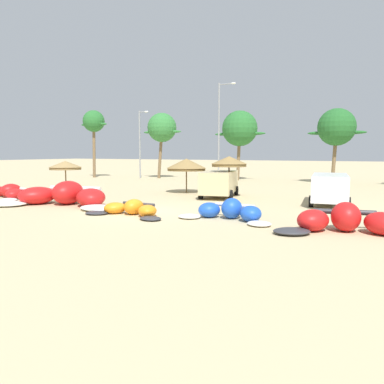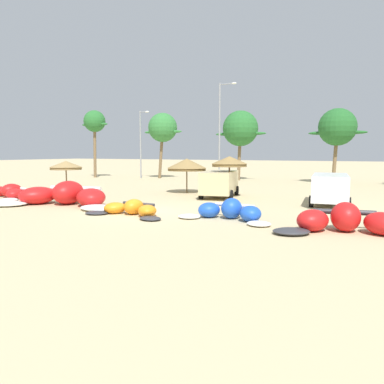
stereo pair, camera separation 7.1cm
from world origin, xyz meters
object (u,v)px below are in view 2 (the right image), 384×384
(parked_van, at_px, (330,187))
(lamppost_west, at_px, (141,141))
(palm_left, at_px, (163,128))
(parked_car_second, at_px, (220,182))
(kite_right_of_center, at_px, (346,222))
(beach_umbrella_near_palms, at_px, (229,161))
(beach_umbrella_middle, at_px, (187,165))
(kite_center, at_px, (229,211))
(palm_leftmost, at_px, (95,123))
(lamppost_west_center, at_px, (221,128))
(palm_center_left, at_px, (337,128))
(kite_far_left, at_px, (7,192))
(palm_left_of_gap, at_px, (240,129))
(kite_left, at_px, (64,196))
(kite_left_of_center, at_px, (131,209))
(beach_umbrella_near_van, at_px, (66,165))

(parked_van, distance_m, lamppost_west, 27.47)
(palm_left, bearing_deg, lamppost_west, -153.31)
(parked_car_second, bearing_deg, palm_left, 132.95)
(kite_right_of_center, bearing_deg, beach_umbrella_near_palms, 133.45)
(lamppost_west, bearing_deg, beach_umbrella_middle, -44.01)
(kite_center, height_order, lamppost_west, lamppost_west)
(palm_leftmost, xyz_separation_m, lamppost_west_center, (16.79, 0.82, -1.09))
(kite_right_of_center, relative_size, lamppost_west_center, 0.55)
(palm_left, xyz_separation_m, palm_center_left, (19.81, 1.01, -0.47))
(kite_far_left, distance_m, parked_car_second, 15.06)
(lamppost_west_center, bearing_deg, palm_leftmost, -177.21)
(palm_left_of_gap, distance_m, lamppost_west, 12.20)
(beach_umbrella_near_palms, relative_size, palm_leftmost, 0.34)
(beach_umbrella_near_palms, bearing_deg, kite_right_of_center, -46.55)
(parked_car_second, relative_size, palm_center_left, 0.67)
(palm_left_of_gap, relative_size, lamppost_west, 0.96)
(kite_right_of_center, xyz_separation_m, lamppost_west_center, (-14.26, 21.72, 5.38))
(kite_far_left, bearing_deg, parked_car_second, 28.38)
(beach_umbrella_near_palms, relative_size, palm_center_left, 0.38)
(kite_center, relative_size, palm_left, 0.62)
(parked_van, bearing_deg, beach_umbrella_near_palms, 175.53)
(palm_left, distance_m, lamppost_west_center, 8.46)
(kite_left, bearing_deg, kite_right_of_center, -2.52)
(kite_left_of_center, distance_m, kite_center, 5.04)
(kite_far_left, relative_size, beach_umbrella_near_palms, 1.92)
(palm_leftmost, bearing_deg, lamppost_west, 11.81)
(beach_umbrella_near_van, bearing_deg, parked_van, 4.76)
(kite_left_of_center, bearing_deg, beach_umbrella_middle, 101.88)
(parked_car_second, bearing_deg, beach_umbrella_middle, 160.07)
(kite_left, height_order, palm_leftmost, palm_leftmost)
(kite_left_of_center, height_order, kite_center, kite_center)
(beach_umbrella_near_van, bearing_deg, palm_left_of_gap, 64.45)
(kite_right_of_center, xyz_separation_m, beach_umbrella_near_van, (-21.54, 6.54, 1.68))
(kite_center, distance_m, lamppost_west, 29.48)
(kite_left, distance_m, kite_right_of_center, 15.84)
(palm_left_of_gap, distance_m, lamppost_west_center, 3.00)
(kite_far_left, distance_m, beach_umbrella_middle, 13.11)
(beach_umbrella_near_van, height_order, parked_van, beach_umbrella_near_van)
(kite_right_of_center, height_order, parked_car_second, parked_car_second)
(kite_far_left, distance_m, palm_center_left, 30.40)
(parked_car_second, relative_size, palm_left, 0.64)
(parked_van, xyz_separation_m, palm_left, (-21.04, 15.16, 5.04))
(beach_umbrella_middle, xyz_separation_m, lamppost_west_center, (-1.95, 11.71, 3.61))
(parked_car_second, xyz_separation_m, lamppost_west, (-15.90, 13.37, 3.49))
(palm_left_of_gap, height_order, lamppost_west_center, lamppost_west_center)
(kite_right_of_center, relative_size, beach_umbrella_near_palms, 2.00)
(kite_far_left, relative_size, beach_umbrella_middle, 1.80)
(kite_left_of_center, xyz_separation_m, palm_left, (-12.44, 23.75, 5.82))
(kite_far_left, height_order, parked_van, parked_van)
(kite_left_of_center, distance_m, beach_umbrella_middle, 10.79)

